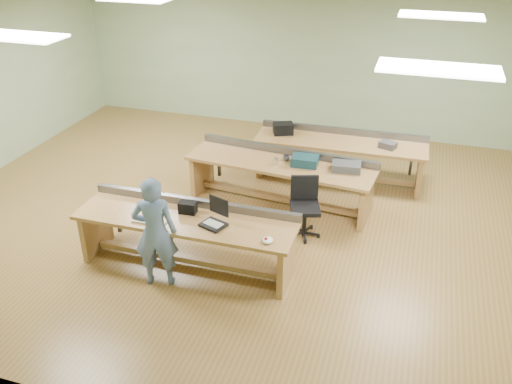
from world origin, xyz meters
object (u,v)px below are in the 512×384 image
at_px(parts_bin_teal, 305,161).
at_px(mug, 286,158).
at_px(workbench_back, 340,151).
at_px(person, 155,232).
at_px(workbench_front, 187,229).
at_px(laptop_base, 213,225).
at_px(drinks_can, 276,162).
at_px(parts_bin_grey, 346,167).
at_px(camera_bag, 188,207).
at_px(task_chair, 304,215).
at_px(workbench_mid, 281,172).

bearing_deg(parts_bin_teal, mug, 166.95).
distance_m(workbench_back, person, 4.09).
bearing_deg(workbench_back, workbench_front, -116.85).
relative_size(laptop_base, drinks_can, 2.41).
bearing_deg(person, parts_bin_grey, -145.60).
bearing_deg(drinks_can, parts_bin_grey, 7.54).
distance_m(camera_bag, parts_bin_teal, 2.26).
distance_m(mug, drinks_can, 0.26).
relative_size(task_chair, mug, 8.15).
xyz_separation_m(camera_bag, parts_bin_grey, (1.83, 1.92, -0.02)).
xyz_separation_m(workbench_front, person, (-0.21, -0.49, 0.21)).
xyz_separation_m(workbench_front, mug, (0.82, 2.13, 0.23)).
bearing_deg(mug, task_chair, -59.93).
height_order(workbench_back, person, person).
xyz_separation_m(parts_bin_grey, mug, (-0.98, 0.08, -0.02)).
height_order(person, drinks_can, person).
distance_m(parts_bin_teal, drinks_can, 0.47).
distance_m(workbench_mid, drinks_can, 0.30).
distance_m(workbench_front, parts_bin_teal, 2.36).
xyz_separation_m(workbench_mid, camera_bag, (-0.78, -1.93, 0.27)).
bearing_deg(person, laptop_base, -165.60).
bearing_deg(parts_bin_grey, camera_bag, -133.53).
relative_size(laptop_base, parts_bin_grey, 0.69).
bearing_deg(camera_bag, parts_bin_grey, 43.06).
xyz_separation_m(laptop_base, camera_bag, (-0.45, 0.22, 0.06)).
xyz_separation_m(laptop_base, mug, (0.40, 2.22, 0.03)).
bearing_deg(mug, drinks_can, -117.07).
distance_m(workbench_back, parts_bin_grey, 1.22).
bearing_deg(drinks_can, workbench_mid, 71.98).
bearing_deg(parts_bin_grey, laptop_base, -122.72).
relative_size(laptop_base, parts_bin_teal, 0.75).
bearing_deg(task_chair, camera_bag, -159.01).
bearing_deg(mug, parts_bin_grey, -4.72).
xyz_separation_m(laptop_base, parts_bin_teal, (0.72, 2.15, 0.06)).
bearing_deg(camera_bag, task_chair, 35.37).
xyz_separation_m(workbench_back, parts_bin_teal, (-0.38, -1.16, 0.26)).
xyz_separation_m(person, parts_bin_grey, (2.01, 2.53, 0.04)).
bearing_deg(laptop_base, workbench_back, 91.15).
relative_size(camera_bag, task_chair, 0.26).
xyz_separation_m(laptop_base, parts_bin_grey, (1.38, 2.14, 0.04)).
height_order(person, parts_bin_teal, person).
relative_size(person, camera_bag, 6.65).
bearing_deg(workbench_back, parts_bin_grey, -78.10).
relative_size(laptop_base, task_chair, 0.34).
height_order(workbench_front, drinks_can, drinks_can).
bearing_deg(task_chair, workbench_mid, 107.61).
relative_size(workbench_front, drinks_can, 23.33).
bearing_deg(workbench_back, workbench_mid, -125.15).
bearing_deg(camera_bag, parts_bin_teal, 55.34).
xyz_separation_m(person, drinks_can, (0.91, 2.39, 0.05)).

